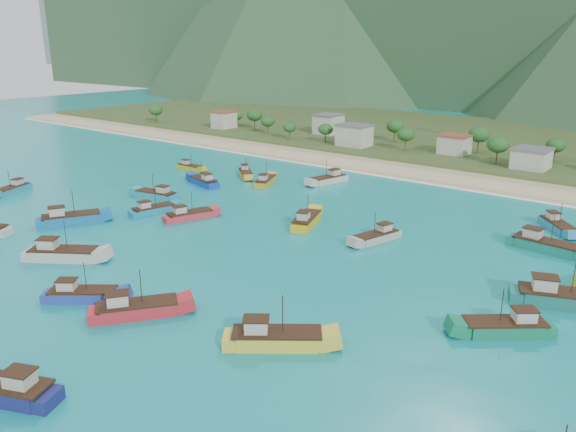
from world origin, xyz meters
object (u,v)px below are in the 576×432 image
Objects in this scene: boat_3 at (377,237)px; boat_22 at (82,295)px; boat_8 at (70,219)px; boat_15 at (329,180)px; boat_5 at (246,174)px; boat_11 at (136,310)px; boat_9 at (189,216)px; boat_17 at (545,246)px; boat_1 at (157,195)px; boat_2 at (13,190)px; boat_14 at (62,255)px; boat_20 at (562,299)px; boat_26 at (306,221)px; boat_16 at (557,226)px; boat_0 at (266,182)px; boat_24 at (153,210)px; boat_23 at (275,339)px; boat_12 at (203,182)px; boat_7 at (4,391)px; boat_29 at (506,328)px.

boat_22 is at bearing 81.54° from boat_3.
boat_8 is 1.09× the size of boat_15.
boat_5 is 80.31m from boat_11.
boat_9 is at bearing 74.15° from boat_8.
boat_8 is 1.18× the size of boat_9.
boat_3 is at bearing 38.79° from boat_9.
boat_15 is 0.92× the size of boat_17.
boat_11 reaches higher than boat_1.
boat_3 is at bearing 173.24° from boat_2.
boat_20 is (68.24, 32.93, 0.10)m from boat_14.
boat_20 is 1.38× the size of boat_22.
boat_26 reaches higher than boat_2.
boat_3 is 53.72m from boat_14.
boat_16 is 0.71× the size of boat_20.
boat_2 is at bearing 30.19° from boat_3.
boat_0 is 1.04× the size of boat_24.
boat_23 reaches higher than boat_1.
boat_20 is 78.09m from boat_24.
boat_12 reaches higher than boat_2.
boat_12 is (-18.72, 21.54, 0.07)m from boat_9.
boat_1 reaches higher than boat_0.
boat_26 is at bearing -15.26° from boat_7.
boat_1 is 11.64m from boat_24.
boat_24 is (-54.27, 25.23, -0.23)m from boat_23.
boat_15 is at bearing -156.89° from boat_2.
boat_7 is 63.66m from boat_24.
boat_8 reaches higher than boat_16.
boat_29 reaches higher than boat_5.
boat_24 is (-35.24, 30.67, -0.20)m from boat_11.
boat_0 is 16.03m from boat_15.
boat_8 is 87.89m from boat_17.
boat_8 is (-9.04, -48.24, 0.23)m from boat_0.
boat_22 is 0.98× the size of boat_24.
boat_14 is at bearing -137.60° from boat_26.
boat_17 is at bearing -32.10° from boat_29.
boat_0 is at bearing -33.27° from boat_1.
boat_3 is (43.11, -19.33, -0.02)m from boat_0.
boat_26 is (-5.50, 44.40, -0.05)m from boat_11.
boat_2 is 77.71m from boat_11.
boat_5 is at bearing 137.15° from boat_0.
boat_15 is at bearing 10.84° from boat_29.
boat_24 is (-25.54, 32.44, -0.06)m from boat_22.
boat_22 is at bearing 79.26° from boat_29.
boat_11 is 44.74m from boat_26.
boat_14 reaches higher than boat_2.
boat_5 is 0.74× the size of boat_8.
boat_11 is at bearing 24.71° from boat_16.
boat_16 is at bearing -172.09° from boat_15.
boat_0 is 1.05× the size of boat_22.
boat_11 is 0.99× the size of boat_26.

